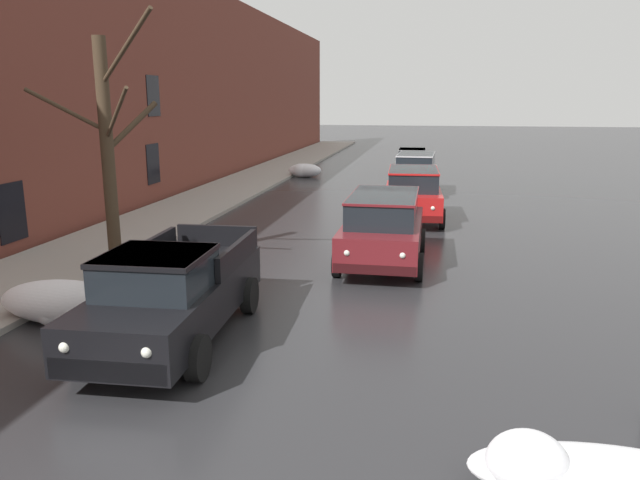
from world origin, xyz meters
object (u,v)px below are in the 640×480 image
at_px(bare_tree_second_along_sidewalk, 109,149).
at_px(suv_maroon_parked_kerbside_close, 383,226).
at_px(sedan_grey_queued_behind_truck, 412,161).
at_px(suv_silver_parked_far_down_block, 416,172).
at_px(suv_red_parked_kerbside_mid, 413,193).
at_px(pickup_truck_black_approaching_near_lane, 172,294).

distance_m(bare_tree_second_along_sidewalk, suv_maroon_parked_kerbside_close, 7.01).
distance_m(bare_tree_second_along_sidewalk, sedan_grey_queued_behind_truck, 22.72).
relative_size(suv_maroon_parked_kerbside_close, sedan_grey_queued_behind_truck, 1.12).
height_order(suv_maroon_parked_kerbside_close, suv_silver_parked_far_down_block, same).
bearing_deg(suv_silver_parked_far_down_block, bare_tree_second_along_sidewalk, -116.12).
bearing_deg(suv_red_parked_kerbside_mid, sedan_grey_queued_behind_truck, 92.13).
distance_m(bare_tree_second_along_sidewalk, suv_silver_parked_far_down_block, 15.86).
relative_size(bare_tree_second_along_sidewalk, pickup_truck_black_approaching_near_lane, 1.17).
height_order(suv_maroon_parked_kerbside_close, suv_red_parked_kerbside_mid, same).
xyz_separation_m(suv_maroon_parked_kerbside_close, suv_silver_parked_far_down_block, (0.46, 12.29, -0.00)).
bearing_deg(suv_maroon_parked_kerbside_close, pickup_truck_black_approaching_near_lane, -118.32).
bearing_deg(suv_red_parked_kerbside_mid, suv_maroon_parked_kerbside_close, -95.23).
distance_m(pickup_truck_black_approaching_near_lane, sedan_grey_queued_behind_truck, 25.92).
bearing_deg(pickup_truck_black_approaching_near_lane, suv_silver_parked_far_down_block, 78.68).
bearing_deg(bare_tree_second_along_sidewalk, suv_red_parked_kerbside_mid, 48.11).
relative_size(suv_maroon_parked_kerbside_close, suv_red_parked_kerbside_mid, 1.06).
xyz_separation_m(bare_tree_second_along_sidewalk, suv_silver_parked_far_down_block, (6.92, 14.12, -2.02)).
bearing_deg(suv_maroon_parked_kerbside_close, sedan_grey_queued_behind_truck, 89.91).
xyz_separation_m(bare_tree_second_along_sidewalk, pickup_truck_black_approaching_near_lane, (3.28, -4.07, -2.13)).
bearing_deg(bare_tree_second_along_sidewalk, suv_maroon_parked_kerbside_close, 15.83).
xyz_separation_m(pickup_truck_black_approaching_near_lane, suv_maroon_parked_kerbside_close, (3.18, 5.90, 0.11)).
bearing_deg(pickup_truck_black_approaching_near_lane, sedan_grey_queued_behind_truck, 82.88).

